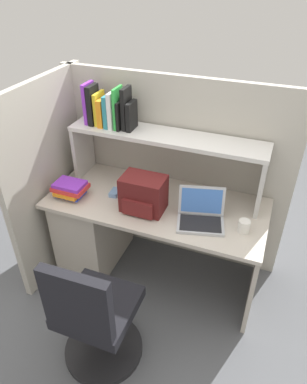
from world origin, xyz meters
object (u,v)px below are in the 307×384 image
(laptop, at_px, (201,215))
(backpack, at_px, (143,194))
(office_chair, at_px, (95,320))
(paper_cup, at_px, (244,226))
(computer_mouse, at_px, (115,193))

(laptop, height_order, backpack, backpack)
(backpack, distance_m, office_chair, 0.87)
(laptop, relative_size, backpack, 1.22)
(paper_cup, bearing_deg, office_chair, -134.25)
(office_chair, bearing_deg, laptop, -121.99)
(backpack, bearing_deg, laptop, 1.59)
(backpack, relative_size, computer_mouse, 2.88)
(backpack, bearing_deg, computer_mouse, 161.53)
(laptop, distance_m, computer_mouse, 0.69)
(laptop, distance_m, paper_cup, 0.29)
(backpack, xyz_separation_m, computer_mouse, (-0.27, 0.09, -0.11))
(laptop, xyz_separation_m, computer_mouse, (-0.68, 0.08, -0.03))
(computer_mouse, height_order, paper_cup, paper_cup)
(computer_mouse, bearing_deg, office_chair, -77.13)
(computer_mouse, height_order, office_chair, office_chair)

